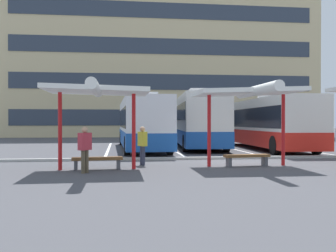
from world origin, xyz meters
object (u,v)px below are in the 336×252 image
object	(u,v)px
waiting_shelter_0	(97,92)
bench_0	(97,160)
coach_bus_1	(199,122)
coach_bus_2	(266,124)
coach_bus_0	(142,124)
bench_1	(247,157)
waiting_passenger_0	(85,147)
waiting_passenger_3	(142,143)
waiting_shelter_1	(249,94)

from	to	relation	value
waiting_shelter_0	bench_0	distance (m)	2.47
coach_bus_1	coach_bus_2	bearing A→B (deg)	-16.62
coach_bus_0	bench_1	size ratio (longest dim) A/B	6.67
coach_bus_0	bench_0	world-z (taller)	coach_bus_0
coach_bus_0	bench_0	bearing A→B (deg)	-101.82
coach_bus_2	coach_bus_0	bearing A→B (deg)	175.28
coach_bus_0	waiting_shelter_0	bearing A→B (deg)	-101.54
bench_0	coach_bus_2	bearing A→B (deg)	43.92
waiting_passenger_0	waiting_passenger_3	size ratio (longest dim) A/B	1.02
coach_bus_0	bench_0	size ratio (longest dim) A/B	6.71
bench_1	coach_bus_0	bearing A→B (deg)	109.56
waiting_shelter_1	waiting_passenger_0	world-z (taller)	waiting_shelter_1
bench_0	waiting_passenger_0	distance (m)	1.15
coach_bus_1	waiting_shelter_1	distance (m)	10.89
bench_1	waiting_shelter_0	bearing A→B (deg)	-173.05
waiting_passenger_3	bench_1	bearing A→B (deg)	-11.35
coach_bus_0	waiting_shelter_1	distance (m)	10.91
coach_bus_1	bench_1	xyz separation A→B (m)	(-0.25, -10.61, -1.39)
coach_bus_0	waiting_shelter_1	world-z (taller)	coach_bus_0
waiting_shelter_1	bench_1	size ratio (longest dim) A/B	2.43
waiting_shelter_1	waiting_passenger_3	world-z (taller)	waiting_shelter_1
coach_bus_2	waiting_shelter_0	world-z (taller)	coach_bus_2
coach_bus_1	coach_bus_2	xyz separation A→B (m)	(4.18, -1.25, -0.15)
waiting_passenger_0	waiting_passenger_3	world-z (taller)	waiting_passenger_0
waiting_passenger_0	bench_1	bearing A→B (deg)	12.67
coach_bus_2	bench_0	xyz separation A→B (m)	(-10.17, -9.80, -1.24)
waiting_shelter_1	bench_0	bearing A→B (deg)	-177.83
waiting_shelter_0	waiting_passenger_3	world-z (taller)	waiting_shelter_0
bench_1	coach_bus_2	bearing A→B (deg)	64.69
coach_bus_1	waiting_shelter_0	xyz separation A→B (m)	(-6.00, -11.31, 1.06)
coach_bus_1	waiting_shelter_0	bearing A→B (deg)	-117.93
waiting_shelter_0	coach_bus_1	bearing A→B (deg)	62.07
waiting_passenger_0	waiting_passenger_3	distance (m)	3.01
waiting_shelter_0	waiting_passenger_0	size ratio (longest dim) A/B	2.83
bench_1	waiting_passenger_0	xyz separation A→B (m)	(-6.11, -1.37, 0.56)
coach_bus_1	waiting_passenger_0	bearing A→B (deg)	-117.96
waiting_shelter_0	waiting_passenger_0	distance (m)	2.04
coach_bus_1	bench_1	bearing A→B (deg)	-91.33
waiting_passenger_3	coach_bus_1	bearing A→B (deg)	66.36
bench_0	waiting_passenger_3	xyz separation A→B (m)	(1.71, 1.25, 0.54)
bench_0	waiting_passenger_0	bearing A→B (deg)	-111.26
waiting_passenger_0	coach_bus_2	bearing A→B (deg)	45.52
coach_bus_1	waiting_shelter_0	distance (m)	12.84
waiting_shelter_1	waiting_passenger_3	bearing A→B (deg)	165.65
coach_bus_0	waiting_passenger_0	world-z (taller)	coach_bus_0
bench_0	bench_1	xyz separation A→B (m)	(5.75, 0.44, 0.00)
waiting_shelter_1	bench_1	xyz separation A→B (m)	(-0.00, 0.22, -2.48)
waiting_shelter_1	waiting_passenger_0	xyz separation A→B (m)	(-6.11, -1.15, -1.93)
waiting_shelter_0	coach_bus_2	bearing A→B (deg)	44.67
coach_bus_1	waiting_shelter_1	world-z (taller)	coach_bus_1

